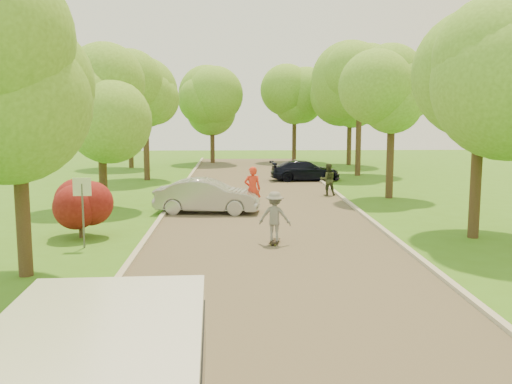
{
  "coord_description": "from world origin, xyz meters",
  "views": [
    {
      "loc": [
        -1.14,
        -13.37,
        4.14
      ],
      "look_at": [
        -0.38,
        6.99,
        1.3
      ],
      "focal_mm": 40.0,
      "sensor_mm": 36.0,
      "label": 1
    }
  ],
  "objects": [
    {
      "name": "tree_bg_a",
      "position": [
        -8.78,
        30.0,
        5.31
      ],
      "size": [
        5.12,
        5.0,
        7.72
      ],
      "color": "#382619",
      "rests_on": "ground"
    },
    {
      "name": "person_olive",
      "position": [
        3.51,
        14.87,
        0.81
      ],
      "size": [
        0.84,
        0.68,
        1.62
      ],
      "primitive_type": "imported",
      "rotation": [
        0.0,
        0.0,
        3.22
      ],
      "color": "#2E3520",
      "rests_on": "ground"
    },
    {
      "name": "tree_l_far",
      "position": [
        -6.39,
        22.0,
        5.47
      ],
      "size": [
        4.92,
        4.8,
        7.79
      ],
      "color": "#382619",
      "rests_on": "ground"
    },
    {
      "name": "tree_bg_d",
      "position": [
        4.22,
        36.0,
        5.31
      ],
      "size": [
        5.12,
        5.0,
        7.72
      ],
      "color": "#382619",
      "rests_on": "ground"
    },
    {
      "name": "longboard",
      "position": [
        0.11,
        4.31,
        0.09
      ],
      "size": [
        0.43,
        0.84,
        0.09
      ],
      "rotation": [
        0.0,
        0.0,
        2.88
      ],
      "color": "black",
      "rests_on": "ground"
    },
    {
      "name": "tree_r_mida",
      "position": [
        7.02,
        5.0,
        5.54
      ],
      "size": [
        5.13,
        5.0,
        7.95
      ],
      "color": "#382619",
      "rests_on": "ground"
    },
    {
      "name": "tree_bg_b",
      "position": [
        8.22,
        32.0,
        5.54
      ],
      "size": [
        5.12,
        5.0,
        7.95
      ],
      "color": "#382619",
      "rests_on": "ground"
    },
    {
      "name": "tree_bg_c",
      "position": [
        -2.79,
        34.0,
        5.02
      ],
      "size": [
        4.92,
        4.8,
        7.33
      ],
      "color": "#382619",
      "rests_on": "ground"
    },
    {
      "name": "person_striped",
      "position": [
        -0.41,
        10.36,
        0.95
      ],
      "size": [
        0.71,
        0.48,
        1.91
      ],
      "primitive_type": "imported",
      "rotation": [
        0.0,
        0.0,
        3.18
      ],
      "color": "red",
      "rests_on": "ground"
    },
    {
      "name": "skateboarder",
      "position": [
        0.11,
        4.31,
        0.89
      ],
      "size": [
        1.14,
        0.83,
        1.58
      ],
      "primitive_type": "imported",
      "rotation": [
        0.0,
        0.0,
        2.88
      ],
      "color": "slate",
      "rests_on": "longboard"
    },
    {
      "name": "tree_r_far",
      "position": [
        7.23,
        24.0,
        5.83
      ],
      "size": [
        5.33,
        5.2,
        8.34
      ],
      "color": "#382619",
      "rests_on": "ground"
    },
    {
      "name": "dark_sedan",
      "position": [
        3.16,
        21.29,
        0.62
      ],
      "size": [
        4.36,
        1.98,
        1.24
      ],
      "primitive_type": "imported",
      "rotation": [
        0.0,
        0.0,
        1.63
      ],
      "color": "black",
      "rests_on": "ground"
    },
    {
      "name": "tree_l_midb",
      "position": [
        -6.81,
        12.0,
        4.59
      ],
      "size": [
        4.3,
        4.2,
        6.62
      ],
      "color": "#382619",
      "rests_on": "ground"
    },
    {
      "name": "street_sign",
      "position": [
        -5.8,
        4.0,
        1.56
      ],
      "size": [
        0.55,
        0.06,
        2.17
      ],
      "color": "#59595E",
      "rests_on": "ground"
    },
    {
      "name": "red_shrub",
      "position": [
        -6.3,
        5.5,
        1.1
      ],
      "size": [
        1.7,
        1.7,
        1.95
      ],
      "color": "#382619",
      "rests_on": "ground"
    },
    {
      "name": "ground",
      "position": [
        0.0,
        0.0,
        0.0
      ],
      "size": [
        100.0,
        100.0,
        0.0
      ],
      "primitive_type": "plane",
      "color": "#3E731B",
      "rests_on": "ground"
    },
    {
      "name": "road",
      "position": [
        0.0,
        8.0,
        0.01
      ],
      "size": [
        8.0,
        60.0,
        0.01
      ],
      "primitive_type": "cube",
      "color": "#4C4438",
      "rests_on": "ground"
    },
    {
      "name": "tree_l_mida",
      "position": [
        -6.3,
        1.0,
        5.17
      ],
      "size": [
        4.71,
        4.6,
        7.39
      ],
      "color": "#382619",
      "rests_on": "ground"
    },
    {
      "name": "curb_right",
      "position": [
        4.05,
        8.0,
        0.06
      ],
      "size": [
        0.18,
        60.0,
        0.12
      ],
      "primitive_type": "cube",
      "color": "#B2AD9E",
      "rests_on": "ground"
    },
    {
      "name": "tree_r_midb",
      "position": [
        6.6,
        14.0,
        4.88
      ],
      "size": [
        4.51,
        4.4,
        7.01
      ],
      "color": "#382619",
      "rests_on": "ground"
    },
    {
      "name": "silver_sedan",
      "position": [
        -2.3,
        10.08,
        0.71
      ],
      "size": [
        4.45,
        1.97,
        1.42
      ],
      "primitive_type": "imported",
      "rotation": [
        0.0,
        0.0,
        1.46
      ],
      "color": "#9E9EA2",
      "rests_on": "ground"
    },
    {
      "name": "curb_left",
      "position": [
        -4.05,
        8.0,
        0.06
      ],
      "size": [
        0.18,
        60.0,
        0.12
      ],
      "primitive_type": "cube",
      "color": "#B2AD9E",
      "rests_on": "ground"
    }
  ]
}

